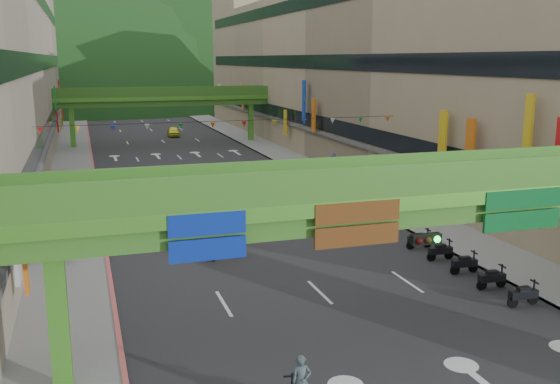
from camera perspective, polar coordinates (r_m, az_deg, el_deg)
name	(u,v)px	position (r m, az deg, el deg)	size (l,w,h in m)	color
road_slab	(185,163)	(64.81, -8.64, 2.63)	(18.00, 140.00, 0.02)	#28282B
sidewalk_left	(73,168)	(64.04, -18.40, 2.09)	(4.00, 140.00, 0.15)	gray
sidewalk_right	(287,157)	(67.37, 0.64, 3.18)	(4.00, 140.00, 0.15)	gray
curb_left	(93,167)	(64.04, -16.71, 2.22)	(0.20, 140.00, 0.18)	#CC5959
curb_right	(270,158)	(66.80, -0.91, 3.12)	(0.20, 140.00, 0.18)	gray
building_row_right	(356,69)	(69.47, 7.00, 11.14)	(12.80, 95.00, 19.00)	gray
overpass_near	(416,215)	(22.16, 12.32, -2.05)	(28.00, 12.27, 7.10)	#4C9E2D
overpass_far	(164,101)	(78.97, -10.53, 8.19)	(28.00, 2.20, 7.10)	#4C9E2D
hill_left	(59,100)	(173.57, -19.52, 7.94)	(168.00, 140.00, 112.00)	#1C4419
hill_right	(198,93)	(196.59, -7.52, 8.93)	(208.00, 176.00, 128.00)	#1C4419
bunting_string	(229,124)	(44.54, -4.72, 6.19)	(26.00, 0.36, 0.47)	black
scooter_rider_mid	(267,206)	(40.81, -1.16, -1.30)	(0.95, 1.58, 2.05)	black
scooter_rider_left	(233,236)	(34.19, -4.35, -4.03)	(1.03, 1.60, 2.07)	#9B9CA4
scooter_rider_far	(209,238)	(33.70, -6.47, -4.25)	(0.96, 1.59, 2.11)	maroon
parked_scooter_row	(464,264)	(32.55, 16.51, -6.30)	(1.60, 9.35, 1.08)	black
car_silver	(180,185)	(49.67, -9.10, 0.60)	(1.58, 4.54, 1.50)	gray
car_yellow	(173,131)	(87.63, -9.72, 5.48)	(1.59, 3.95, 1.34)	yellow
pedestrian_dark	(358,190)	(47.71, 7.16, 0.20)	(0.88, 0.37, 1.50)	black
pedestrian_blue	(333,164)	(58.41, 4.85, 2.55)	(0.81, 0.52, 1.74)	#3B4765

